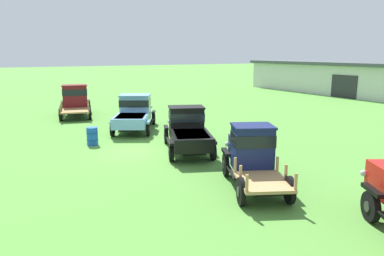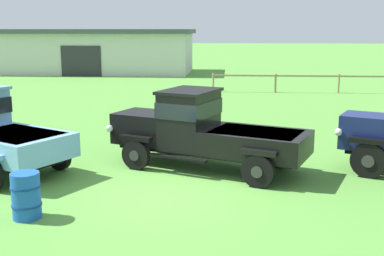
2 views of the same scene
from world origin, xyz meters
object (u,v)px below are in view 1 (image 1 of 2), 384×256
(oil_drum_beside_row, at_px, (92,136))
(farm_shed, at_px, (341,77))
(vintage_truck_midrow_center, at_px, (187,129))
(vintage_truck_foreground_near, at_px, (75,99))
(vintage_truck_far_side, at_px, (251,152))
(vintage_truck_second_in_line, at_px, (135,112))

(oil_drum_beside_row, bearing_deg, farm_shed, 109.20)
(vintage_truck_midrow_center, bearing_deg, vintage_truck_foreground_near, -169.63)
(farm_shed, height_order, vintage_truck_far_side, farm_shed)
(farm_shed, height_order, vintage_truck_midrow_center, farm_shed)
(farm_shed, distance_m, vintage_truck_foreground_near, 31.10)
(vintage_truck_foreground_near, height_order, oil_drum_beside_row, vintage_truck_foreground_near)
(vintage_truck_far_side, bearing_deg, farm_shed, 124.59)
(vintage_truck_midrow_center, distance_m, oil_drum_beside_row, 5.06)
(farm_shed, distance_m, vintage_truck_midrow_center, 32.12)
(vintage_truck_foreground_near, xyz_separation_m, oil_drum_beside_row, (10.17, -1.38, -0.74))
(vintage_truck_foreground_near, xyz_separation_m, vintage_truck_second_in_line, (7.32, 2.05, -0.13))
(vintage_truck_far_side, xyz_separation_m, oil_drum_beside_row, (-8.61, -3.58, -0.69))
(farm_shed, height_order, vintage_truck_second_in_line, farm_shed)
(farm_shed, xyz_separation_m, vintage_truck_second_in_line, (8.46, -29.02, -0.78))
(vintage_truck_second_in_line, height_order, vintage_truck_far_side, vintage_truck_far_side)
(vintage_truck_foreground_near, height_order, vintage_truck_second_in_line, vintage_truck_foreground_near)
(vintage_truck_foreground_near, relative_size, oil_drum_beside_row, 5.90)
(farm_shed, height_order, vintage_truck_foreground_near, farm_shed)
(oil_drum_beside_row, bearing_deg, vintage_truck_far_side, 22.57)
(vintage_truck_second_in_line, bearing_deg, farm_shed, 106.25)
(farm_shed, xyz_separation_m, vintage_truck_far_side, (19.91, -28.88, -0.70))
(vintage_truck_midrow_center, bearing_deg, vintage_truck_second_in_line, -176.22)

